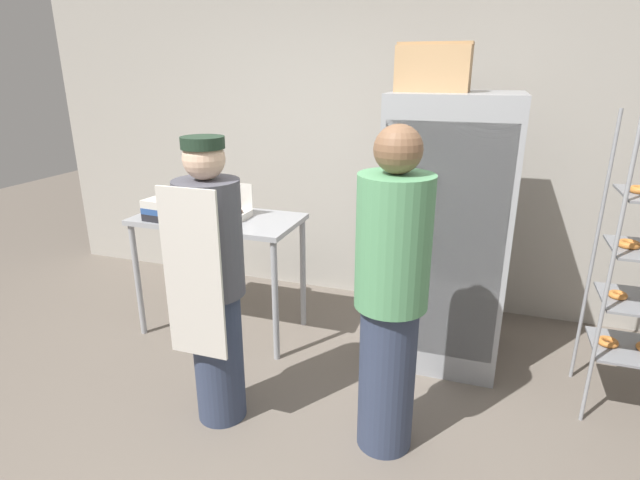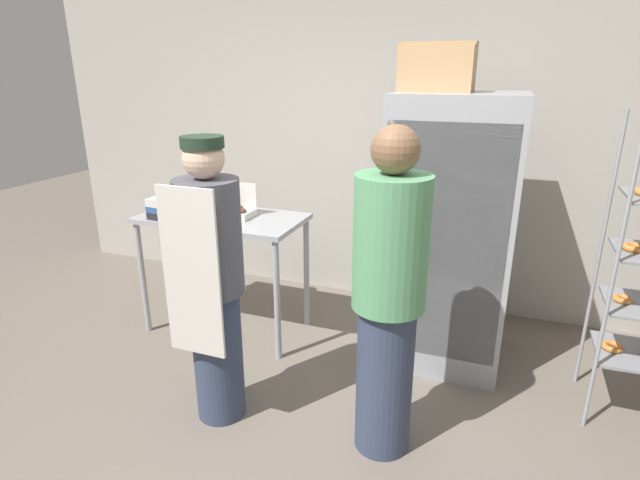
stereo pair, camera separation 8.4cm
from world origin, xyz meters
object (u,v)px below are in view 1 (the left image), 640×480
Objects in this scene: person_customer at (391,297)px; blender_pitcher at (206,194)px; donut_box at (232,211)px; person_baker at (213,283)px; cardboard_storage_box at (434,68)px; refrigerator at (446,232)px; binder_stack at (168,209)px.

blender_pitcher is at bearing 148.78° from person_customer.
donut_box is 0.15× the size of person_baker.
donut_box is 1.68m from cardboard_storage_box.
refrigerator is 5.91× the size of binder_stack.
cardboard_storage_box is at bearing 11.75° from binder_stack.
person_baker is (0.80, -0.76, -0.14)m from binder_stack.
refrigerator is at bearing 45.59° from person_baker.
cardboard_storage_box reaches higher than person_customer.
person_customer is at bearing -98.95° from refrigerator.
donut_box is 0.82× the size of binder_stack.
person_customer is at bearing -32.79° from donut_box.
blender_pitcher is at bearing 157.37° from donut_box.
refrigerator reaches higher than person_customer.
binder_stack is 1.11m from person_baker.
person_customer reaches higher than person_baker.
person_customer is at bearing -31.22° from blender_pitcher.
donut_box is at bearing -172.51° from cardboard_storage_box.
refrigerator is 6.18× the size of blender_pitcher.
refrigerator is at bearing 4.56° from cardboard_storage_box.
binder_stack is (-0.41, -0.19, 0.03)m from donut_box.
refrigerator is 1.06× the size of person_customer.
refrigerator reaches higher than blender_pitcher.
blender_pitcher is 0.96× the size of binder_stack.
donut_box is 0.15× the size of person_customer.
donut_box is 0.86× the size of blender_pitcher.
binder_stack is 2.03m from cardboard_storage_box.
binder_stack is at bearing 136.48° from person_baker.
cardboard_storage_box is (-0.16, -0.01, 1.04)m from refrigerator.
blender_pitcher reaches higher than donut_box.
binder_stack is at bearing 158.93° from person_customer.
binder_stack is (-1.92, -0.38, 0.09)m from refrigerator.
refrigerator is 1.95m from binder_stack.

